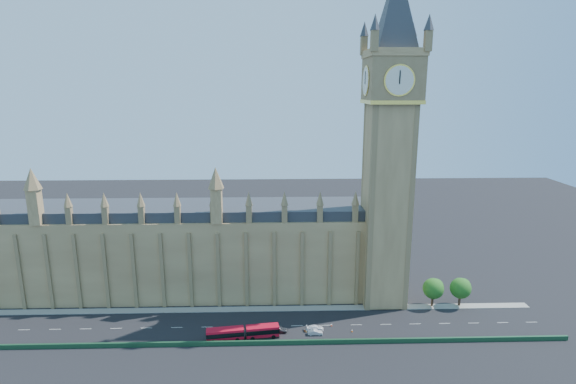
{
  "coord_description": "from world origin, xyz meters",
  "views": [
    {
      "loc": [
        6.43,
        -108.92,
        61.97
      ],
      "look_at": [
        9.9,
        10.0,
        34.5
      ],
      "focal_mm": 28.0,
      "sensor_mm": 36.0,
      "label": 1
    }
  ],
  "objects_px": {
    "red_bus": "(243,333)",
    "car_grey": "(278,329)",
    "car_white": "(315,328)",
    "car_silver": "(315,332)"
  },
  "relations": [
    {
      "from": "car_silver",
      "to": "car_grey",
      "type": "bearing_deg",
      "value": 81.55
    },
    {
      "from": "red_bus",
      "to": "car_white",
      "type": "xyz_separation_m",
      "value": [
        18.63,
        3.63,
        -0.98
      ]
    },
    {
      "from": "car_silver",
      "to": "car_white",
      "type": "distance_m",
      "value": 2.25
    },
    {
      "from": "red_bus",
      "to": "car_grey",
      "type": "xyz_separation_m",
      "value": [
        9.0,
        2.97,
        -0.84
      ]
    },
    {
      "from": "red_bus",
      "to": "car_white",
      "type": "bearing_deg",
      "value": 3.84
    },
    {
      "from": "red_bus",
      "to": "car_white",
      "type": "distance_m",
      "value": 19.01
    },
    {
      "from": "car_silver",
      "to": "car_white",
      "type": "height_order",
      "value": "car_white"
    },
    {
      "from": "red_bus",
      "to": "car_silver",
      "type": "bearing_deg",
      "value": -2.92
    },
    {
      "from": "car_silver",
      "to": "car_white",
      "type": "xyz_separation_m",
      "value": [
        0.13,
        2.25,
        0.02
      ]
    },
    {
      "from": "car_grey",
      "to": "red_bus",
      "type": "bearing_deg",
      "value": 116.05
    }
  ]
}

